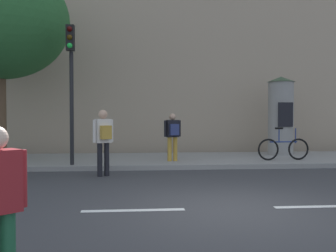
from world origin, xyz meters
TOP-DOWN VIEW (x-y plane):
  - ground_plane at (0.00, 0.00)m, footprint 80.00×80.00m
  - sidewalk_curb at (0.00, 7.00)m, footprint 36.00×4.00m
  - lane_markings at (-0.00, 0.00)m, footprint 25.80×0.16m
  - building_backdrop at (0.00, 12.00)m, footprint 36.00×5.00m
  - traffic_light at (-3.55, 5.24)m, footprint 0.24×0.45m
  - poster_column at (3.87, 7.90)m, footprint 1.04×1.04m
  - pedestrian_near_pole at (-2.51, 3.98)m, footprint 0.53×0.50m
  - pedestrian_in_dark_shirt at (-0.43, 6.05)m, footprint 0.56×0.45m
  - bicycle_leaning at (3.26, 6.00)m, footprint 1.77×0.15m

SIDE VIEW (x-z plane):
  - ground_plane at x=0.00m, z-range 0.00..0.00m
  - lane_markings at x=0.00m, z-range 0.00..0.01m
  - sidewalk_curb at x=0.00m, z-range 0.00..0.15m
  - bicycle_leaning at x=3.26m, z-range -0.01..1.08m
  - pedestrian_in_dark_shirt at x=-0.43m, z-range 0.29..1.84m
  - pedestrian_near_pole at x=-2.51m, z-range 0.18..1.97m
  - poster_column at x=3.87m, z-range 0.17..3.12m
  - traffic_light at x=-3.55m, z-range 0.88..5.03m
  - building_backdrop at x=0.00m, z-range 0.00..10.57m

